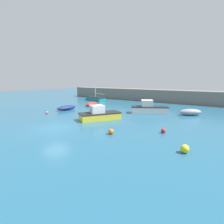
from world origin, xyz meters
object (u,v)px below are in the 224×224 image
object	(u,v)px
rowboat_blue_near	(67,108)
mooring_buoy_red	(163,131)
mooring_buoy_pink	(47,113)
cabin_cruiser_white	(99,115)
open_tender_yellow	(190,112)
mooring_buoy_yellow	(185,149)
sailboat_twin_hulled	(95,99)
mooring_buoy_orange	(111,131)
motorboat_grey_hull	(149,108)
rowboat_white_midwater	(92,104)

from	to	relation	value
rowboat_blue_near	mooring_buoy_red	xyz separation A→B (m)	(16.62, -3.37, -0.16)
rowboat_blue_near	mooring_buoy_pink	size ratio (longest dim) A/B	9.56
cabin_cruiser_white	open_tender_yellow	bearing A→B (deg)	-11.82
cabin_cruiser_white	mooring_buoy_yellow	xyz separation A→B (m)	(10.75, -4.58, -0.32)
sailboat_twin_hulled	mooring_buoy_orange	xyz separation A→B (m)	(17.05, -18.57, -0.22)
motorboat_grey_hull	cabin_cruiser_white	bearing A→B (deg)	-144.00
mooring_buoy_pink	mooring_buoy_red	size ratio (longest dim) A/B	0.90
mooring_buoy_red	cabin_cruiser_white	bearing A→B (deg)	172.82
mooring_buoy_red	mooring_buoy_yellow	bearing A→B (deg)	-54.04
rowboat_white_midwater	mooring_buoy_yellow	xyz separation A→B (m)	(19.03, -12.79, -0.04)
motorboat_grey_hull	rowboat_white_midwater	distance (m)	11.71
mooring_buoy_pink	mooring_buoy_orange	xyz separation A→B (m)	(12.71, -2.59, 0.06)
sailboat_twin_hulled	mooring_buoy_yellow	xyz separation A→B (m)	(23.36, -19.15, -0.19)
cabin_cruiser_white	motorboat_grey_hull	world-z (taller)	motorboat_grey_hull
rowboat_white_midwater	rowboat_blue_near	xyz separation A→B (m)	(-0.16, -5.88, 0.04)
sailboat_twin_hulled	mooring_buoy_yellow	world-z (taller)	sailboat_twin_hulled
mooring_buoy_pink	motorboat_grey_hull	bearing A→B (deg)	36.52
open_tender_yellow	mooring_buoy_pink	xyz separation A→B (m)	(-16.90, -10.34, -0.25)
open_tender_yellow	mooring_buoy_red	xyz separation A→B (m)	(-0.46, -9.95, -0.23)
mooring_buoy_orange	mooring_buoy_red	bearing A→B (deg)	38.59
cabin_cruiser_white	open_tender_yellow	xyz separation A→B (m)	(8.63, 8.92, -0.17)
mooring_buoy_pink	mooring_buoy_yellow	xyz separation A→B (m)	(19.02, -3.16, 0.10)
sailboat_twin_hulled	mooring_buoy_orange	bearing A→B (deg)	148.70
mooring_buoy_red	mooring_buoy_orange	size ratio (longest dim) A/B	0.84
rowboat_blue_near	open_tender_yellow	bearing A→B (deg)	-64.28
rowboat_white_midwater	mooring_buoy_red	xyz separation A→B (m)	(16.45, -9.24, -0.12)
mooring_buoy_orange	motorboat_grey_hull	bearing A→B (deg)	95.40
cabin_cruiser_white	rowboat_white_midwater	size ratio (longest dim) A/B	1.61
rowboat_blue_near	sailboat_twin_hulled	bearing A→B (deg)	23.44
mooring_buoy_yellow	mooring_buoy_orange	world-z (taller)	mooring_buoy_yellow
motorboat_grey_hull	rowboat_blue_near	bearing A→B (deg)	173.56
mooring_buoy_yellow	mooring_buoy_pink	bearing A→B (deg)	170.55
open_tender_yellow	sailboat_twin_hulled	bearing A→B (deg)	130.17
sailboat_twin_hulled	mooring_buoy_orange	distance (m)	25.21
cabin_cruiser_white	open_tender_yellow	distance (m)	12.41
motorboat_grey_hull	rowboat_blue_near	size ratio (longest dim) A/B	1.52
rowboat_white_midwater	mooring_buoy_red	distance (m)	18.87
motorboat_grey_hull	rowboat_white_midwater	xyz separation A→B (m)	(-11.66, 1.00, -0.36)
cabin_cruiser_white	mooring_buoy_red	distance (m)	8.25
rowboat_blue_near	mooring_buoy_yellow	bearing A→B (deg)	-105.18
rowboat_blue_near	cabin_cruiser_white	bearing A→B (deg)	-100.83
motorboat_grey_hull	mooring_buoy_yellow	xyz separation A→B (m)	(7.36, -11.79, -0.40)
mooring_buoy_yellow	mooring_buoy_orange	size ratio (longest dim) A/B	1.15
sailboat_twin_hulled	mooring_buoy_red	xyz separation A→B (m)	(20.78, -15.60, -0.26)
cabin_cruiser_white	mooring_buoy_pink	bearing A→B (deg)	131.98
sailboat_twin_hulled	mooring_buoy_pink	bearing A→B (deg)	121.33
mooring_buoy_red	rowboat_white_midwater	bearing A→B (deg)	150.68
mooring_buoy_pink	cabin_cruiser_white	bearing A→B (deg)	9.73
rowboat_white_midwater	sailboat_twin_hulled	world-z (taller)	sailboat_twin_hulled
motorboat_grey_hull	rowboat_white_midwater	bearing A→B (deg)	146.26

